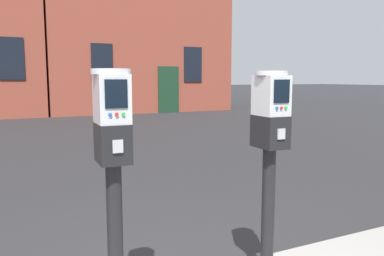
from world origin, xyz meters
TOP-DOWN VIEW (x-y plane):
  - parking_meter_near_kerb at (-0.43, -0.10)m, footprint 0.23×0.26m
  - parking_meter_twin_adjacent at (0.65, -0.10)m, footprint 0.23×0.26m

SIDE VIEW (x-z plane):
  - parking_meter_twin_adjacent at x=0.65m, z-range 0.42..1.89m
  - parking_meter_near_kerb at x=-0.43m, z-range 0.42..1.89m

